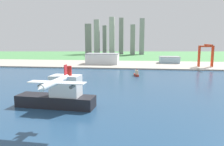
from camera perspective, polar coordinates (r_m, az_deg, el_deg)
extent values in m
plane|color=#4B894D|center=(281.34, 1.88, -2.36)|extent=(2400.00, 2400.00, 0.00)
cube|color=navy|center=(223.08, 0.42, -5.31)|extent=(840.00, 360.00, 0.15)
cube|color=#AAA295|center=(468.56, 4.07, 2.26)|extent=(840.00, 140.00, 2.50)
cylinder|color=silver|center=(130.98, -14.60, -2.31)|extent=(5.40, 34.38, 3.65)
cone|color=silver|center=(114.76, -18.47, -4.04)|extent=(3.67, 4.19, 3.47)
cube|color=silver|center=(132.61, -14.28, -2.40)|extent=(35.12, 9.30, 0.50)
cube|color=red|center=(144.24, -12.11, 0.40)|extent=(0.71, 4.13, 8.77)
cube|color=silver|center=(144.74, -12.07, -0.88)|extent=(12.70, 4.40, 0.36)
cylinder|color=#4C4F54|center=(128.39, -10.46, -3.56)|extent=(2.25, 4.89, 2.01)
cylinder|color=#4C4F54|center=(136.40, -18.16, -3.13)|extent=(2.25, 4.89, 2.01)
cube|color=#B22D1E|center=(328.39, 6.40, -0.52)|extent=(8.20, 16.64, 2.81)
cube|color=beige|center=(325.76, 6.50, 0.19)|extent=(4.83, 6.51, 6.01)
cylinder|color=red|center=(324.40, 6.55, 0.89)|extent=(0.98, 0.98, 2.25)
cube|color=black|center=(183.72, -14.58, -7.15)|extent=(65.13, 21.31, 9.40)
cube|color=silver|center=(176.78, -12.05, -3.30)|extent=(24.03, 15.67, 16.84)
cylinder|color=red|center=(173.42, -11.21, 0.58)|extent=(4.01, 4.01, 7.52)
cube|color=red|center=(447.97, 22.04, 3.93)|extent=(2.20, 2.20, 37.72)
cube|color=red|center=(454.83, 25.03, 3.81)|extent=(2.20, 2.20, 37.72)
cube|color=red|center=(455.69, 21.79, 4.01)|extent=(2.20, 2.20, 37.72)
cube|color=red|center=(462.44, 24.73, 3.90)|extent=(2.20, 2.20, 37.72)
cube|color=red|center=(454.05, 23.56, 6.46)|extent=(26.93, 10.00, 2.80)
cube|color=red|center=(442.81, 24.01, 6.75)|extent=(2.60, 46.60, 2.60)
cube|color=white|center=(469.68, -2.48, 3.75)|extent=(67.96, 39.62, 21.22)
cube|color=gray|center=(468.83, -2.49, 5.11)|extent=(69.32, 40.41, 1.20)
cube|color=#99BCD1|center=(501.65, 14.83, 3.34)|extent=(42.73, 29.06, 13.43)
cube|color=gray|center=(501.05, 14.87, 4.17)|extent=(43.58, 29.64, 1.20)
cube|color=gray|center=(841.27, -6.17, 8.91)|extent=(24.32, 15.48, 113.34)
cube|color=#949797|center=(821.01, -4.02, 9.43)|extent=(19.33, 14.13, 127.26)
cube|color=gray|center=(831.03, -1.86, 8.71)|extent=(14.38, 24.04, 106.15)
cube|color=#A1A2A2|center=(807.27, 0.01, 9.72)|extent=(17.70, 27.98, 134.60)
cube|color=gray|center=(817.10, 2.47, 9.65)|extent=(16.00, 15.94, 133.10)
cube|color=gray|center=(797.84, 5.47, 8.71)|extent=(16.78, 18.42, 107.39)
cube|color=gray|center=(807.91, 7.86, 9.46)|extent=(17.46, 20.38, 129.61)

